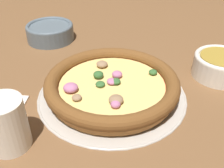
# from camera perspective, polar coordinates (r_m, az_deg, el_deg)

# --- Properties ---
(ground_plane) EXTENTS (3.00, 3.00, 0.00)m
(ground_plane) POSITION_cam_1_polar(r_m,az_deg,el_deg) (0.59, 0.00, -2.27)
(ground_plane) COLOR brown
(pizza_tray) EXTENTS (0.33, 0.33, 0.01)m
(pizza_tray) POSITION_cam_1_polar(r_m,az_deg,el_deg) (0.59, 0.00, -2.02)
(pizza_tray) COLOR #B7B2A8
(pizza_tray) RESTS_ON ground_plane
(pizza) EXTENTS (0.30, 0.30, 0.04)m
(pizza) POSITION_cam_1_polar(r_m,az_deg,el_deg) (0.58, -0.04, -0.06)
(pizza) COLOR #BC7F42
(pizza) RESTS_ON pizza_tray
(bowl_near) EXTENTS (0.13, 0.13, 0.06)m
(bowl_near) POSITION_cam_1_polar(r_m,az_deg,el_deg) (0.70, 22.55, 3.90)
(bowl_near) COLOR silver
(bowl_near) RESTS_ON ground_plane
(bowl_far) EXTENTS (0.14, 0.14, 0.05)m
(bowl_far) POSITION_cam_1_polar(r_m,az_deg,el_deg) (0.86, -13.32, 11.06)
(bowl_far) COLOR slate
(bowl_far) RESTS_ON ground_plane
(drinking_cup) EXTENTS (0.07, 0.07, 0.10)m
(drinking_cup) POSITION_cam_1_polar(r_m,az_deg,el_deg) (0.48, -22.05, -8.12)
(drinking_cup) COLOR silver
(drinking_cup) RESTS_ON ground_plane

